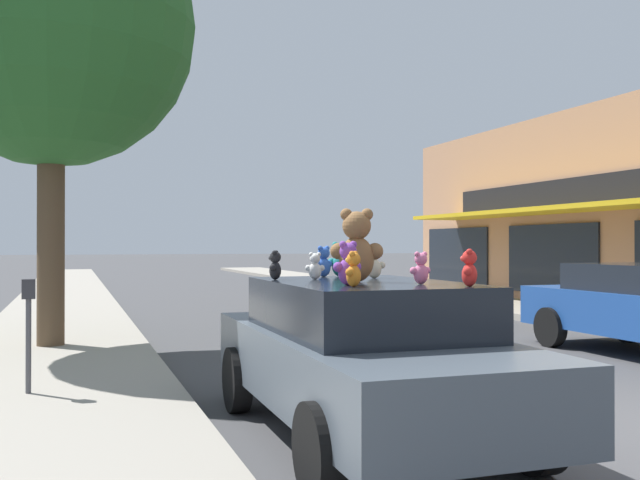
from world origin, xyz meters
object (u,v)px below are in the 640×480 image
Objects in this scene: plush_art_car at (363,353)px; parking_meter at (29,320)px; teddy_bear_cream at (374,263)px; teddy_bear_pink at (421,268)px; teddy_bear_white at (315,266)px; teddy_bear_teal at (340,260)px; teddy_bear_red at (469,268)px; street_tree at (51,25)px; teddy_bear_purple at (348,264)px; teddy_bear_blue at (324,262)px; teddy_bear_orange at (353,270)px; teddy_bear_black at (275,266)px; teddy_bear_giant at (357,247)px.

parking_meter is at bearing 142.73° from plush_art_car.
teddy_bear_cream is 0.26× the size of parking_meter.
teddy_bear_pink reaches higher than parking_meter.
teddy_bear_white is 0.68m from teddy_bear_teal.
teddy_bear_red is at bearing -43.91° from parking_meter.
plush_art_car is 1.06m from teddy_bear_cream.
teddy_bear_red is 0.04× the size of street_tree.
teddy_bear_white is at bearing -65.74° from street_tree.
teddy_bear_purple is 1.01m from teddy_bear_red.
teddy_bear_cream is (0.36, 0.56, 0.83)m from plush_art_car.
parking_meter is at bearing -91.82° from street_tree.
teddy_bear_cream is at bearing -60.52° from street_tree.
teddy_bear_blue is at bearing -114.91° from teddy_bear_purple.
teddy_bear_blue is at bearing -86.64° from teddy_bear_pink.
teddy_bear_orange is (-0.57, -1.81, -0.04)m from teddy_bear_teal.
teddy_bear_white reaches higher than parking_meter.
teddy_bear_blue is 0.26× the size of parking_meter.
street_tree is at bearing -49.69° from teddy_bear_white.
teddy_bear_red reaches higher than parking_meter.
teddy_bear_pink is at bearing -41.60° from parking_meter.
teddy_bear_blue is at bearing -24.31° from parking_meter.
teddy_bear_white is 0.72× the size of teddy_bear_teal.
plush_art_car is 13.63× the size of teddy_bear_blue.
teddy_bear_blue is at bearing -102.36° from teddy_bear_white.
teddy_bear_blue reaches higher than parking_meter.
teddy_bear_white is 0.87× the size of teddy_bear_red.
plush_art_car is 3.60× the size of parking_meter.
teddy_bear_purple is 8.27m from street_tree.
parking_meter is (-3.55, 3.42, -0.65)m from teddy_bear_red.
teddy_bear_red is 1.06× the size of teddy_bear_orange.
teddy_bear_black is (-0.39, 0.07, 0.01)m from teddy_bear_white.
teddy_bear_blue is 1.13× the size of teddy_bear_orange.
teddy_bear_giant is at bearing -39.48° from parking_meter.
teddy_bear_cream is 0.04× the size of street_tree.
street_tree is (-3.08, 5.31, 3.78)m from teddy_bear_teal.
teddy_bear_giant is (-0.09, -0.06, 1.00)m from plush_art_car.
teddy_bear_giant is at bearing -62.36° from teddy_bear_pink.
teddy_bear_teal is at bearing 143.91° from teddy_bear_black.
street_tree is (-3.43, 7.39, 3.81)m from teddy_bear_red.
teddy_bear_orange is 0.04× the size of street_tree.
teddy_bear_white is 0.92× the size of teddy_bear_orange.
teddy_bear_giant is 0.91m from teddy_bear_black.
teddy_bear_red is at bearing 133.18° from teddy_bear_white.
teddy_bear_teal is 7.21m from street_tree.
teddy_bear_giant is 2.04× the size of teddy_bear_blue.
teddy_bear_giant is at bearing -163.96° from teddy_bear_orange.
teddy_bear_red is at bearing 116.66° from teddy_bear_cream.
teddy_bear_giant is at bearing -115.02° from teddy_bear_red.
teddy_bear_giant is 2.31× the size of teddy_bear_orange.
teddy_bear_pink is at bearing 82.21° from teddy_bear_blue.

